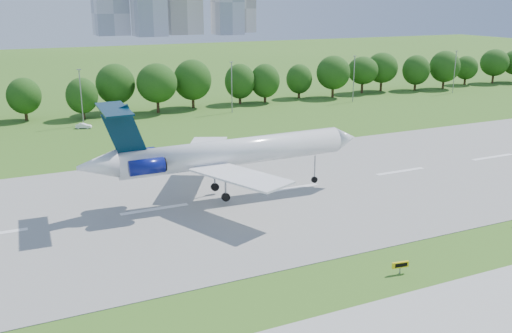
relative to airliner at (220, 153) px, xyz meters
name	(u,v)px	position (x,y,z in m)	size (l,w,h in m)	color
ground	(401,257)	(10.64, -25.10, -6.64)	(600.00, 600.00, 0.00)	#2D5817
runway	(290,189)	(10.64, -0.10, -6.60)	(400.00, 45.00, 0.08)	gray
tree_line	(159,85)	(10.64, 66.90, -0.45)	(288.40, 8.40, 10.40)	#382314
light_poles	(161,91)	(8.14, 56.90, -0.30)	(175.90, 0.25, 12.19)	gray
airliner	(220,153)	(0.00, 0.00, 0.00)	(39.57, 28.86, 13.53)	white
taxi_sign_left	(400,265)	(8.01, -28.10, -5.70)	(1.82, 0.47, 1.27)	gray
service_vehicle_a	(84,126)	(-9.79, 53.99, -6.10)	(1.14, 3.27, 1.08)	white
service_vehicle_b	(121,124)	(-2.28, 51.87, -6.00)	(1.52, 3.77, 1.28)	white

